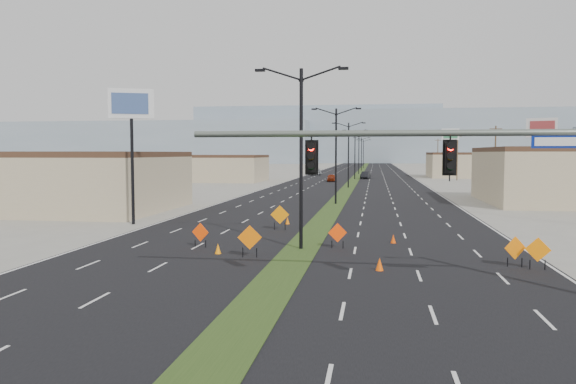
# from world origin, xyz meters

# --- Properties ---
(ground) EXTENTS (600.00, 600.00, 0.00)m
(ground) POSITION_xyz_m (0.00, 0.00, 0.00)
(ground) COLOR gray
(ground) RESTS_ON ground
(road_surface) EXTENTS (25.00, 400.00, 0.02)m
(road_surface) POSITION_xyz_m (0.00, 100.00, 0.00)
(road_surface) COLOR black
(road_surface) RESTS_ON ground
(median_strip) EXTENTS (2.00, 400.00, 0.04)m
(median_strip) POSITION_xyz_m (0.00, 100.00, 0.00)
(median_strip) COLOR #284217
(median_strip) RESTS_ON ground
(building_sw_far) EXTENTS (30.00, 14.00, 4.50)m
(building_sw_far) POSITION_xyz_m (-32.00, 85.00, 2.25)
(building_sw_far) COLOR tan
(building_sw_far) RESTS_ON ground
(building_se_far) EXTENTS (44.00, 16.00, 5.00)m
(building_se_far) POSITION_xyz_m (38.00, 110.00, 2.50)
(building_se_far) COLOR tan
(building_se_far) RESTS_ON ground
(mesa_west) EXTENTS (180.00, 50.00, 22.00)m
(mesa_west) POSITION_xyz_m (-120.00, 280.00, 11.00)
(mesa_west) COLOR gray
(mesa_west) RESTS_ON ground
(mesa_center) EXTENTS (220.00, 50.00, 28.00)m
(mesa_center) POSITION_xyz_m (40.00, 300.00, 14.00)
(mesa_center) COLOR gray
(mesa_center) RESTS_ON ground
(mesa_backdrop) EXTENTS (140.00, 50.00, 32.00)m
(mesa_backdrop) POSITION_xyz_m (-30.00, 320.00, 16.00)
(mesa_backdrop) COLOR gray
(mesa_backdrop) RESTS_ON ground
(signal_mast) EXTENTS (16.30, 0.60, 8.00)m
(signal_mast) POSITION_xyz_m (8.56, 2.00, 4.79)
(signal_mast) COLOR slate
(signal_mast) RESTS_ON ground
(streetlight_0) EXTENTS (5.15, 0.24, 10.02)m
(streetlight_0) POSITION_xyz_m (0.00, 12.00, 5.42)
(streetlight_0) COLOR black
(streetlight_0) RESTS_ON ground
(streetlight_1) EXTENTS (5.15, 0.24, 10.02)m
(streetlight_1) POSITION_xyz_m (0.00, 40.00, 5.42)
(streetlight_1) COLOR black
(streetlight_1) RESTS_ON ground
(streetlight_2) EXTENTS (5.15, 0.24, 10.02)m
(streetlight_2) POSITION_xyz_m (0.00, 68.00, 5.42)
(streetlight_2) COLOR black
(streetlight_2) RESTS_ON ground
(streetlight_3) EXTENTS (5.15, 0.24, 10.02)m
(streetlight_3) POSITION_xyz_m (0.00, 96.00, 5.42)
(streetlight_3) COLOR black
(streetlight_3) RESTS_ON ground
(streetlight_4) EXTENTS (5.15, 0.24, 10.02)m
(streetlight_4) POSITION_xyz_m (0.00, 124.00, 5.42)
(streetlight_4) COLOR black
(streetlight_4) RESTS_ON ground
(streetlight_5) EXTENTS (5.15, 0.24, 10.02)m
(streetlight_5) POSITION_xyz_m (0.00, 152.00, 5.42)
(streetlight_5) COLOR black
(streetlight_5) RESTS_ON ground
(streetlight_6) EXTENTS (5.15, 0.24, 10.02)m
(streetlight_6) POSITION_xyz_m (0.00, 180.00, 5.42)
(streetlight_6) COLOR black
(streetlight_6) RESTS_ON ground
(utility_pole_1) EXTENTS (1.60, 0.20, 9.00)m
(utility_pole_1) POSITION_xyz_m (20.00, 60.00, 4.67)
(utility_pole_1) COLOR #4C3823
(utility_pole_1) RESTS_ON ground
(utility_pole_2) EXTENTS (1.60, 0.20, 9.00)m
(utility_pole_2) POSITION_xyz_m (20.00, 95.00, 4.67)
(utility_pole_2) COLOR #4C3823
(utility_pole_2) RESTS_ON ground
(utility_pole_3) EXTENTS (1.60, 0.20, 9.00)m
(utility_pole_3) POSITION_xyz_m (20.00, 130.00, 4.67)
(utility_pole_3) COLOR #4C3823
(utility_pole_3) RESTS_ON ground
(car_left) EXTENTS (2.06, 4.26, 1.40)m
(car_left) POSITION_xyz_m (-4.00, 86.28, 0.70)
(car_left) COLOR maroon
(car_left) RESTS_ON ground
(car_mid) EXTENTS (2.20, 4.74, 1.50)m
(car_mid) POSITION_xyz_m (2.14, 98.80, 0.75)
(car_mid) COLOR black
(car_mid) RESTS_ON ground
(car_far) EXTENTS (2.56, 5.46, 1.54)m
(car_far) POSITION_xyz_m (-10.04, 115.94, 0.77)
(car_far) COLOR #B0B4BA
(car_far) RESTS_ON ground
(construction_sign_0) EXTENTS (1.05, 0.29, 1.42)m
(construction_sign_0) POSITION_xyz_m (-5.73, 11.68, 0.83)
(construction_sign_0) COLOR #FF4205
(construction_sign_0) RESTS_ON ground
(construction_sign_1) EXTENTS (1.25, 0.24, 1.67)m
(construction_sign_1) POSITION_xyz_m (-2.29, 9.17, 0.99)
(construction_sign_1) COLOR #E66404
(construction_sign_1) RESTS_ON ground
(construction_sign_2) EXTENTS (1.30, 0.21, 1.74)m
(construction_sign_2) POSITION_xyz_m (-2.49, 19.54, 1.03)
(construction_sign_2) COLOR orange
(construction_sign_2) RESTS_ON ground
(construction_sign_3) EXTENTS (1.04, 0.38, 1.44)m
(construction_sign_3) POSITION_xyz_m (2.00, 12.58, 0.84)
(construction_sign_3) COLOR #F73C05
(construction_sign_3) RESTS_ON ground
(construction_sign_4) EXTENTS (1.05, 0.42, 1.47)m
(construction_sign_4) POSITION_xyz_m (10.61, 8.67, 0.86)
(construction_sign_4) COLOR orange
(construction_sign_4) RESTS_ON ground
(construction_sign_5) EXTENTS (1.10, 0.37, 1.51)m
(construction_sign_5) POSITION_xyz_m (11.50, 8.20, 0.89)
(construction_sign_5) COLOR orange
(construction_sign_5) RESTS_ON ground
(cone_0) EXTENTS (0.42, 0.42, 0.57)m
(cone_0) POSITION_xyz_m (-4.19, 9.86, 0.29)
(cone_0) COLOR orange
(cone_0) RESTS_ON ground
(cone_1) EXTENTS (0.41, 0.41, 0.61)m
(cone_1) POSITION_xyz_m (4.30, 6.86, 0.30)
(cone_1) COLOR #F85305
(cone_1) RESTS_ON ground
(cone_2) EXTENTS (0.35, 0.35, 0.54)m
(cone_2) POSITION_xyz_m (5.17, 14.89, 0.27)
(cone_2) COLOR #F24705
(cone_2) RESTS_ON ground
(cone_3) EXTENTS (0.40, 0.40, 0.56)m
(cone_3) POSITION_xyz_m (-2.44, 22.74, 0.28)
(cone_3) COLOR orange
(cone_3) RESTS_ON ground
(pole_sign_west) EXTENTS (3.19, 1.60, 10.16)m
(pole_sign_west) POSITION_xyz_m (-14.00, 21.08, 8.33)
(pole_sign_west) COLOR black
(pole_sign_west) RESTS_ON ground
(pole_sign_east_near) EXTENTS (2.86, 1.31, 8.93)m
(pole_sign_east_near) POSITION_xyz_m (20.81, 41.89, 7.25)
(pole_sign_east_near) COLOR black
(pole_sign_east_near) RESTS_ON ground
(pole_sign_east_far) EXTENTS (3.26, 0.55, 9.95)m
(pole_sign_east_far) POSITION_xyz_m (18.02, 90.60, 8.14)
(pole_sign_east_far) COLOR black
(pole_sign_east_far) RESTS_ON ground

